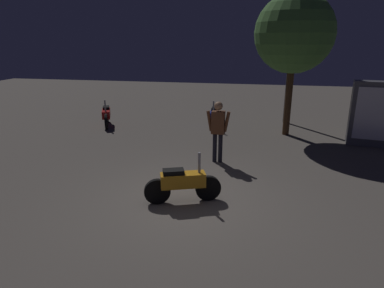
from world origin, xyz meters
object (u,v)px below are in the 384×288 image
person_rider_beside (218,127)px  motorcycle_orange_foreground (183,183)px  motorcycle_blue_parked_left (214,116)px  motorcycle_red_parked_right (106,115)px  streetlamp_near (292,33)px  kiosk_billboard (377,114)px

person_rider_beside → motorcycle_orange_foreground: bearing=171.9°
motorcycle_blue_parked_left → person_rider_beside: 3.97m
motorcycle_blue_parked_left → motorcycle_red_parked_right: (-4.30, -0.62, 0.00)m
streetlamp_near → kiosk_billboard: 4.57m
motorcycle_blue_parked_left → person_rider_beside: (0.60, -3.88, 0.61)m
motorcycle_blue_parked_left → kiosk_billboard: kiosk_billboard is taller
kiosk_billboard → person_rider_beside: bearing=36.7°
person_rider_beside → kiosk_billboard: size_ratio=0.83×
kiosk_billboard → streetlamp_near: bearing=-37.0°
motorcycle_orange_foreground → person_rider_beside: 2.68m
streetlamp_near → person_rider_beside: bearing=-112.8°
motorcycle_red_parked_right → kiosk_billboard: size_ratio=0.75×
motorcycle_blue_parked_left → streetlamp_near: bearing=114.2°
streetlamp_near → kiosk_billboard: bearing=-46.1°
person_rider_beside → kiosk_billboard: bearing=-61.1°
motorcycle_blue_parked_left → motorcycle_orange_foreground: bearing=-0.4°
person_rider_beside → streetlamp_near: streetlamp_near is taller
motorcycle_blue_parked_left → person_rider_beside: size_ratio=0.95×
motorcycle_red_parked_right → person_rider_beside: bearing=33.3°
motorcycle_red_parked_right → person_rider_beside: person_rider_beside is taller
motorcycle_red_parked_right → person_rider_beside: size_ratio=0.90×
motorcycle_blue_parked_left → kiosk_billboard: size_ratio=0.79×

